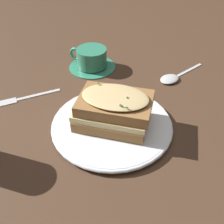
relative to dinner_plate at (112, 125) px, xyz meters
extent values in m
plane|color=#473021|center=(-0.02, 0.02, -0.01)|extent=(2.40, 2.40, 0.00)
cylinder|color=white|center=(0.00, 0.00, 0.00)|extent=(0.25, 0.25, 0.01)
torus|color=white|center=(0.00, 0.00, 0.00)|extent=(0.26, 0.26, 0.01)
cube|color=olive|center=(0.00, 0.00, 0.02)|extent=(0.17, 0.18, 0.02)
cube|color=#EFDB93|center=(0.00, 0.00, 0.04)|extent=(0.17, 0.18, 0.01)
cube|color=olive|center=(0.01, 0.00, 0.06)|extent=(0.17, 0.18, 0.02)
ellipsoid|color=#DBBC7F|center=(0.01, 0.00, 0.07)|extent=(0.16, 0.16, 0.01)
cube|color=#2D6028|center=(0.00, 0.05, 0.08)|extent=(0.01, 0.01, 0.00)
cube|color=#2D6028|center=(0.02, -0.02, 0.08)|extent=(0.00, 0.01, 0.00)
cube|color=#2D6028|center=(0.00, -0.05, 0.08)|extent=(0.01, 0.01, 0.00)
cube|color=#2D6028|center=(0.00, -0.04, 0.08)|extent=(0.00, 0.01, 0.00)
cylinder|color=#338466|center=(0.10, 0.24, 0.00)|extent=(0.13, 0.13, 0.01)
cylinder|color=#338466|center=(0.10, 0.24, 0.02)|extent=(0.09, 0.09, 0.05)
cylinder|color=#381E0F|center=(0.10, 0.24, 0.04)|extent=(0.07, 0.07, 0.00)
torus|color=#338466|center=(0.07, 0.29, 0.02)|extent=(0.03, 0.04, 0.04)
cube|color=silver|center=(-0.09, 0.20, -0.01)|extent=(0.11, 0.03, 0.00)
cube|color=silver|center=(-0.17, 0.22, -0.01)|extent=(0.07, 0.03, 0.00)
cube|color=silver|center=(0.32, 0.07, -0.01)|extent=(0.11, 0.02, 0.00)
ellipsoid|color=silver|center=(0.23, 0.07, 0.00)|extent=(0.06, 0.05, 0.01)
camera|label=1|loc=(-0.23, -0.34, 0.39)|focal=42.00mm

